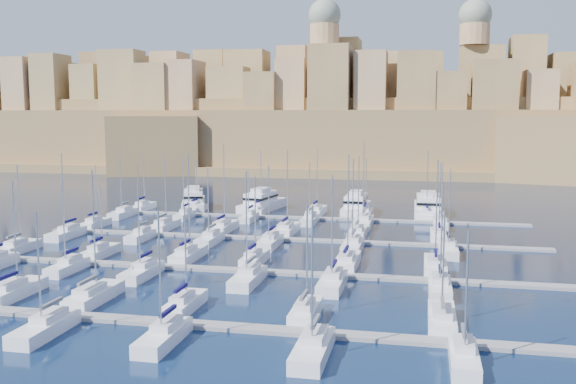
% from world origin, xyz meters
% --- Properties ---
extents(ground, '(600.00, 600.00, 0.00)m').
position_xyz_m(ground, '(0.00, 0.00, 0.00)').
color(ground, black).
rests_on(ground, ground).
extents(pontoon_near, '(84.00, 2.00, 0.40)m').
position_xyz_m(pontoon_near, '(0.00, -34.00, 0.20)').
color(pontoon_near, slate).
rests_on(pontoon_near, ground).
extents(pontoon_mid_near, '(84.00, 2.00, 0.40)m').
position_xyz_m(pontoon_mid_near, '(0.00, -12.00, 0.20)').
color(pontoon_mid_near, slate).
rests_on(pontoon_mid_near, ground).
extents(pontoon_mid_far, '(84.00, 2.00, 0.40)m').
position_xyz_m(pontoon_mid_far, '(0.00, 10.00, 0.20)').
color(pontoon_mid_far, slate).
rests_on(pontoon_mid_far, ground).
extents(pontoon_far, '(84.00, 2.00, 0.40)m').
position_xyz_m(pontoon_far, '(0.00, 32.00, 0.20)').
color(pontoon_far, slate).
rests_on(pontoon_far, ground).
extents(sailboat_1, '(2.74, 9.15, 13.61)m').
position_xyz_m(sailboat_1, '(-23.20, -28.54, 0.74)').
color(sailboat_1, white).
rests_on(sailboat_1, ground).
extents(sailboat_2, '(2.82, 9.40, 15.01)m').
position_xyz_m(sailboat_2, '(-13.39, -28.42, 0.75)').
color(sailboat_2, white).
rests_on(sailboat_2, ground).
extents(sailboat_3, '(2.37, 7.89, 11.31)m').
position_xyz_m(sailboat_3, '(-2.40, -29.16, 0.71)').
color(sailboat_3, white).
rests_on(sailboat_3, ground).
extents(sailboat_4, '(2.41, 8.03, 12.07)m').
position_xyz_m(sailboat_4, '(10.70, -29.09, 0.72)').
color(sailboat_4, white).
rests_on(sailboat_4, ground).
extents(sailboat_5, '(2.65, 8.82, 11.80)m').
position_xyz_m(sailboat_5, '(24.26, -28.70, 0.72)').
color(sailboat_5, white).
rests_on(sailboat_5, ground).
extents(sailboat_8, '(2.63, 8.76, 12.15)m').
position_xyz_m(sailboat_8, '(-12.47, -39.27, 0.72)').
color(sailboat_8, white).
rests_on(sailboat_8, ground).
extents(sailboat_9, '(2.54, 8.48, 12.64)m').
position_xyz_m(sailboat_9, '(-0.59, -39.13, 0.73)').
color(sailboat_9, white).
rests_on(sailboat_9, ground).
extents(sailboat_10, '(2.71, 9.02, 13.54)m').
position_xyz_m(sailboat_10, '(13.21, -39.40, 0.74)').
color(sailboat_10, white).
rests_on(sailboat_10, ground).
extents(sailboat_11, '(2.33, 7.77, 11.86)m').
position_xyz_m(sailboat_11, '(25.79, -38.78, 0.71)').
color(sailboat_11, white).
rests_on(sailboat_11, ground).
extents(sailboat_12, '(2.46, 8.19, 13.55)m').
position_xyz_m(sailboat_12, '(-37.50, -7.01, 0.73)').
color(sailboat_12, white).
rests_on(sailboat_12, ground).
extents(sailboat_13, '(2.36, 7.87, 10.63)m').
position_xyz_m(sailboat_13, '(-23.94, -7.17, 0.70)').
color(sailboat_13, white).
rests_on(sailboat_13, ground).
extents(sailboat_14, '(2.73, 9.11, 15.68)m').
position_xyz_m(sailboat_14, '(-10.56, -6.56, 0.76)').
color(sailboat_14, white).
rests_on(sailboat_14, ground).
extents(sailboat_15, '(2.45, 8.18, 12.63)m').
position_xyz_m(sailboat_15, '(-0.63, -7.02, 0.72)').
color(sailboat_15, white).
rests_on(sailboat_15, ground).
extents(sailboat_16, '(2.88, 9.61, 15.72)m').
position_xyz_m(sailboat_16, '(12.24, -6.31, 0.76)').
color(sailboat_16, white).
rests_on(sailboat_16, ground).
extents(sailboat_17, '(2.92, 9.72, 15.07)m').
position_xyz_m(sailboat_17, '(23.97, -6.26, 0.76)').
color(sailboat_17, white).
rests_on(sailboat_17, ground).
extents(sailboat_19, '(2.36, 7.87, 12.64)m').
position_xyz_m(sailboat_19, '(-23.53, -16.83, 0.72)').
color(sailboat_19, white).
rests_on(sailboat_19, ground).
extents(sailboat_20, '(2.64, 8.81, 12.36)m').
position_xyz_m(sailboat_20, '(-12.76, -17.29, 0.73)').
color(sailboat_20, white).
rests_on(sailboat_20, ground).
extents(sailboat_21, '(2.75, 9.17, 14.25)m').
position_xyz_m(sailboat_21, '(1.33, -17.47, 0.75)').
color(sailboat_21, white).
rests_on(sailboat_21, ground).
extents(sailboat_22, '(2.73, 9.11, 13.96)m').
position_xyz_m(sailboat_22, '(11.78, -17.44, 0.74)').
color(sailboat_22, white).
rests_on(sailboat_22, ground).
extents(sailboat_23, '(2.59, 8.62, 13.20)m').
position_xyz_m(sailboat_23, '(24.33, -17.20, 0.73)').
color(sailboat_23, white).
rests_on(sailboat_23, ground).
extents(sailboat_24, '(2.34, 7.80, 11.82)m').
position_xyz_m(sailboat_24, '(-36.68, 14.80, 0.71)').
color(sailboat_24, white).
rests_on(sailboat_24, ground).
extents(sailboat_25, '(2.69, 8.96, 13.69)m').
position_xyz_m(sailboat_25, '(-23.35, 15.37, 0.74)').
color(sailboat_25, white).
rests_on(sailboat_25, ground).
extents(sailboat_26, '(2.95, 9.84, 15.77)m').
position_xyz_m(sailboat_26, '(-12.43, 15.80, 0.76)').
color(sailboat_26, white).
rests_on(sailboat_26, ground).
extents(sailboat_27, '(2.98, 9.93, 14.93)m').
position_xyz_m(sailboat_27, '(-0.95, 15.84, 0.76)').
color(sailboat_27, white).
rests_on(sailboat_27, ground).
extents(sailboat_28, '(2.73, 9.08, 13.96)m').
position_xyz_m(sailboat_28, '(11.47, 15.43, 0.74)').
color(sailboat_28, white).
rests_on(sailboat_28, ground).
extents(sailboat_29, '(2.78, 9.26, 13.17)m').
position_xyz_m(sailboat_29, '(24.89, 15.51, 0.74)').
color(sailboat_29, white).
rests_on(sailboat_29, ground).
extents(sailboat_30, '(2.71, 9.04, 14.63)m').
position_xyz_m(sailboat_30, '(-36.52, 4.59, 0.75)').
color(sailboat_30, white).
rests_on(sailboat_30, ground).
extents(sailboat_31, '(2.34, 7.79, 12.96)m').
position_xyz_m(sailboat_31, '(-23.38, 5.21, 0.73)').
color(sailboat_31, white).
rests_on(sailboat_31, ground).
extents(sailboat_32, '(2.54, 8.45, 12.89)m').
position_xyz_m(sailboat_32, '(-11.25, 4.88, 0.73)').
color(sailboat_32, white).
rests_on(sailboat_32, ground).
extents(sailboat_33, '(2.70, 8.98, 13.21)m').
position_xyz_m(sailboat_33, '(-1.28, 4.62, 0.74)').
color(sailboat_33, white).
rests_on(sailboat_33, ground).
extents(sailboat_34, '(2.79, 9.31, 14.44)m').
position_xyz_m(sailboat_34, '(11.83, 4.46, 0.75)').
color(sailboat_34, white).
rests_on(sailboat_34, ground).
extents(sailboat_35, '(2.75, 9.17, 13.13)m').
position_xyz_m(sailboat_35, '(26.01, 4.53, 0.74)').
color(sailboat_35, white).
rests_on(sailboat_35, ground).
extents(sailboat_36, '(2.43, 8.09, 12.74)m').
position_xyz_m(sailboat_36, '(-37.39, 36.94, 0.73)').
color(sailboat_36, white).
rests_on(sailboat_36, ground).
extents(sailboat_37, '(2.30, 7.68, 10.94)m').
position_xyz_m(sailboat_37, '(-25.14, 36.74, 0.70)').
color(sailboat_37, white).
rests_on(sailboat_37, ground).
extents(sailboat_38, '(2.64, 8.80, 13.53)m').
position_xyz_m(sailboat_38, '(-11.20, 37.29, 0.74)').
color(sailboat_38, white).
rests_on(sailboat_38, ground).
extents(sailboat_39, '(2.97, 9.90, 14.07)m').
position_xyz_m(sailboat_39, '(0.63, 37.83, 0.75)').
color(sailboat_39, white).
rests_on(sailboat_39, ground).
extents(sailboat_40, '(2.67, 8.89, 12.09)m').
position_xyz_m(sailboat_40, '(10.79, 37.33, 0.73)').
color(sailboat_40, white).
rests_on(sailboat_40, ground).
extents(sailboat_41, '(2.54, 8.47, 13.95)m').
position_xyz_m(sailboat_41, '(22.96, 37.13, 0.74)').
color(sailboat_41, white).
rests_on(sailboat_41, ground).
extents(sailboat_42, '(2.60, 8.68, 14.43)m').
position_xyz_m(sailboat_42, '(-37.24, 26.77, 0.75)').
color(sailboat_42, white).
rests_on(sailboat_42, ground).
extents(sailboat_43, '(2.17, 7.24, 12.64)m').
position_xyz_m(sailboat_43, '(-24.25, 27.48, 0.72)').
color(sailboat_43, white).
rests_on(sailboat_43, ground).
extents(sailboat_44, '(2.23, 7.45, 10.36)m').
position_xyz_m(sailboat_44, '(-10.90, 27.38, 0.70)').
color(sailboat_44, white).
rests_on(sailboat_44, ground).
extents(sailboat_45, '(2.49, 8.31, 11.99)m').
position_xyz_m(sailboat_45, '(1.18, 26.95, 0.72)').
color(sailboat_45, white).
rests_on(sailboat_45, ground).
extents(sailboat_46, '(3.18, 10.59, 16.07)m').
position_xyz_m(sailboat_46, '(11.45, 25.83, 0.77)').
color(sailboat_46, white).
rests_on(sailboat_46, ground).
extents(sailboat_47, '(2.68, 8.93, 12.45)m').
position_xyz_m(sailboat_47, '(25.48, 26.65, 0.73)').
color(sailboat_47, white).
rests_on(sailboat_47, ground).
extents(motor_yacht_a, '(9.64, 16.55, 5.25)m').
position_xyz_m(motor_yacht_a, '(-27.43, 41.14, 1.73)').
color(motor_yacht_a, white).
rests_on(motor_yacht_a, ground).
extents(motor_yacht_b, '(7.50, 16.92, 5.25)m').
position_xyz_m(motor_yacht_b, '(-11.91, 41.35, 1.73)').
color(motor_yacht_b, white).
rests_on(motor_yacht_b, ground).
extents(motor_yacht_c, '(4.96, 15.25, 5.25)m').
position_xyz_m(motor_yacht_c, '(8.55, 40.77, 1.73)').
color(motor_yacht_c, white).
rests_on(motor_yacht_c, ground).
extents(motor_yacht_d, '(5.77, 18.44, 5.25)m').
position_xyz_m(motor_yacht_d, '(23.24, 42.32, 1.73)').
color(motor_yacht_d, white).
rests_on(motor_yacht_d, ground).
extents(fortified_city, '(460.00, 108.95, 59.52)m').
position_xyz_m(fortified_city, '(-0.19, 155.26, 14.74)').
color(fortified_city, brown).
rests_on(fortified_city, ground).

